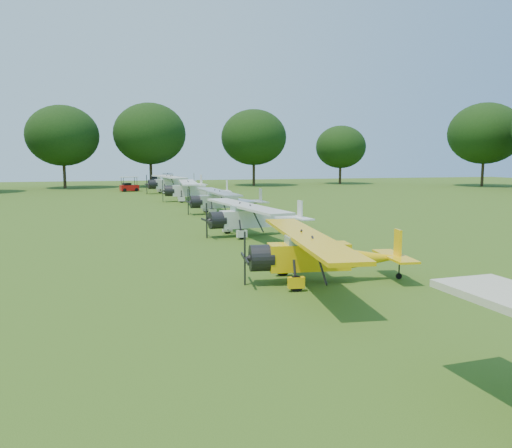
{
  "coord_description": "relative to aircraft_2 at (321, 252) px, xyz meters",
  "views": [
    {
      "loc": [
        -6.11,
        -22.72,
        4.38
      ],
      "look_at": [
        -0.35,
        -0.82,
        1.4
      ],
      "focal_mm": 35.0,
      "sensor_mm": 36.0,
      "label": 1
    }
  ],
  "objects": [
    {
      "name": "aircraft_5",
      "position": [
        0.25,
        34.98,
        0.19
      ],
      "size": [
        7.05,
        11.25,
        2.21
      ],
      "rotation": [
        0.0,
        0.0,
        -0.08
      ],
      "color": "silver",
      "rests_on": "ground"
    },
    {
      "name": "aircraft_6",
      "position": [
        -0.63,
        47.63,
        0.29
      ],
      "size": [
        7.64,
        12.1,
        2.38
      ],
      "rotation": [
        0.0,
        0.0,
        0.16
      ],
      "color": "silver",
      "rests_on": "ground"
    },
    {
      "name": "aircraft_7",
      "position": [
        0.37,
        61.41,
        0.2
      ],
      "size": [
        7.09,
        11.3,
        2.22
      ],
      "rotation": [
        0.0,
        0.0,
        -0.09
      ],
      "color": "silver",
      "rests_on": "ground"
    },
    {
      "name": "aircraft_3",
      "position": [
        0.44,
        11.23,
        0.04
      ],
      "size": [
        6.26,
        9.93,
        1.95
      ],
      "rotation": [
        0.0,
        0.0,
        0.14
      ],
      "color": "silver",
      "rests_on": "ground"
    },
    {
      "name": "ground",
      "position": [
        -0.55,
        6.49,
        -1.1
      ],
      "size": [
        160.0,
        160.0,
        0.0
      ],
      "primitive_type": "plane",
      "color": "#315114",
      "rests_on": "ground"
    },
    {
      "name": "aircraft_4",
      "position": [
        0.98,
        22.77,
        0.07
      ],
      "size": [
        6.38,
        10.16,
        2.0
      ],
      "rotation": [
        0.0,
        0.0,
        0.05
      ],
      "color": "silver",
      "rests_on": "ground"
    },
    {
      "name": "tree_belt",
      "position": [
        3.02,
        6.66,
        6.93
      ],
      "size": [
        137.36,
        130.27,
        14.52
      ],
      "color": "#302412",
      "rests_on": "ground"
    },
    {
      "name": "golf_cart",
      "position": [
        -6.14,
        52.8,
        -0.44
      ],
      "size": [
        2.57,
        1.93,
        1.97
      ],
      "rotation": [
        0.0,
        0.0,
        0.26
      ],
      "color": "#BA100D",
      "rests_on": "ground"
    },
    {
      "name": "aircraft_2",
      "position": [
        0.0,
        0.0,
        0.0
      ],
      "size": [
        6.02,
        9.58,
        1.88
      ],
      "rotation": [
        0.0,
        0.0,
        -0.11
      ],
      "color": "yellow",
      "rests_on": "ground"
    }
  ]
}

